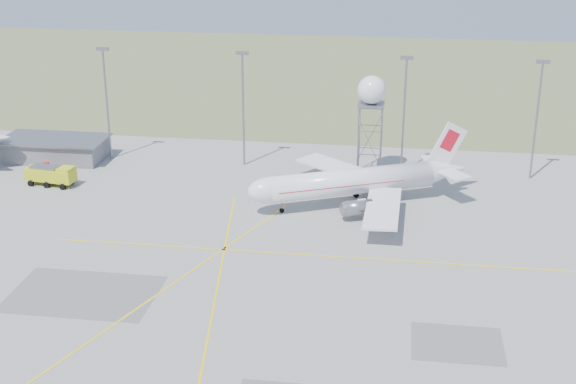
# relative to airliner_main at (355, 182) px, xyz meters

# --- Properties ---
(ground) EXTENTS (400.00, 400.00, 0.00)m
(ground) POSITION_rel_airliner_main_xyz_m (-10.91, -49.47, -3.77)
(ground) COLOR #A5A49F
(ground) RESTS_ON ground
(grass_strip) EXTENTS (400.00, 120.00, 0.03)m
(grass_strip) POSITION_rel_airliner_main_xyz_m (-10.91, 90.53, -3.76)
(grass_strip) COLOR #596E3C
(grass_strip) RESTS_ON ground
(building_grey) EXTENTS (19.00, 10.00, 3.90)m
(building_grey) POSITION_rel_airliner_main_xyz_m (-55.91, 14.53, -1.80)
(building_grey) COLOR gray
(building_grey) RESTS_ON ground
(mast_a) EXTENTS (2.20, 0.50, 20.50)m
(mast_a) POSITION_rel_airliner_main_xyz_m (-45.91, 16.53, 8.30)
(mast_a) COLOR slate
(mast_a) RESTS_ON ground
(mast_b) EXTENTS (2.20, 0.50, 20.50)m
(mast_b) POSITION_rel_airliner_main_xyz_m (-20.91, 16.53, 8.30)
(mast_b) COLOR slate
(mast_b) RESTS_ON ground
(mast_c) EXTENTS (2.20, 0.50, 20.50)m
(mast_c) POSITION_rel_airliner_main_xyz_m (7.09, 16.53, 8.30)
(mast_c) COLOR slate
(mast_c) RESTS_ON ground
(mast_d) EXTENTS (2.20, 0.50, 20.50)m
(mast_d) POSITION_rel_airliner_main_xyz_m (29.09, 16.53, 8.30)
(mast_d) COLOR slate
(mast_d) RESTS_ON ground
(airliner_main) EXTENTS (34.33, 31.95, 12.31)m
(airliner_main) POSITION_rel_airliner_main_xyz_m (0.00, 0.00, 0.00)
(airliner_main) COLOR white
(airliner_main) RESTS_ON ground
(radar_tower) EXTENTS (4.80, 4.80, 17.36)m
(radar_tower) POSITION_rel_airliner_main_xyz_m (1.53, 14.82, 5.97)
(radar_tower) COLOR slate
(radar_tower) RESTS_ON ground
(fire_truck) EXTENTS (8.74, 4.31, 3.37)m
(fire_truck) POSITION_rel_airliner_main_xyz_m (-50.66, 1.39, -2.15)
(fire_truck) COLOR #C3CC18
(fire_truck) RESTS_ON ground
(baggage_tug) EXTENTS (2.64, 2.23, 1.91)m
(baggage_tug) POSITION_rel_airliner_main_xyz_m (-53.74, 6.78, -3.05)
(baggage_tug) COLOR #B4150C
(baggage_tug) RESTS_ON ground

